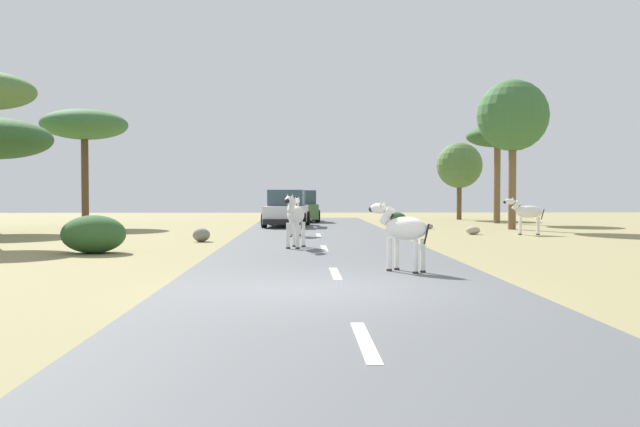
{
  "coord_description": "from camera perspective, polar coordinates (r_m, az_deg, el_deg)",
  "views": [
    {
      "loc": [
        -0.37,
        -11.07,
        1.63
      ],
      "look_at": [
        0.36,
        13.64,
        0.88
      ],
      "focal_mm": 37.61,
      "sensor_mm": 36.0,
      "label": 1
    }
  ],
  "objects": [
    {
      "name": "zebra_1",
      "position": [
        24.65,
        -2.11,
        0.09
      ],
      "size": [
        0.52,
        1.55,
        1.46
      ],
      "rotation": [
        0.0,
        0.0,
        6.16
      ],
      "color": "silver",
      "rests_on": "road"
    },
    {
      "name": "car_1",
      "position": [
        37.42,
        -1.73,
        0.54
      ],
      "size": [
        2.2,
        4.43,
        1.74
      ],
      "rotation": [
        0.0,
        0.0,
        0.05
      ],
      "color": "#476B38",
      "rests_on": "road"
    },
    {
      "name": "bush_1",
      "position": [
        19.2,
        -18.71,
        -1.68
      ],
      "size": [
        1.72,
        1.55,
        1.03
      ],
      "primitive_type": "ellipsoid",
      "color": "#2D5628",
      "rests_on": "ground_plane"
    },
    {
      "name": "tree_5",
      "position": [
        37.76,
        14.86,
        6.22
      ],
      "size": [
        3.36,
        3.36,
        5.31
      ],
      "color": "brown",
      "rests_on": "ground_plane"
    },
    {
      "name": "road",
      "position": [
        11.21,
        1.86,
        -6.49
      ],
      "size": [
        6.0,
        64.0,
        0.05
      ],
      "primitive_type": "cube",
      "color": "#56595B",
      "rests_on": "ground_plane"
    },
    {
      "name": "tree_4",
      "position": [
        42.26,
        11.77,
        4.01
      ],
      "size": [
        2.81,
        2.81,
        4.76
      ],
      "color": "brown",
      "rests_on": "ground_plane"
    },
    {
      "name": "rock_0",
      "position": [
        22.86,
        -10.06,
        -1.81
      ],
      "size": [
        0.58,
        0.59,
        0.45
      ],
      "primitive_type": "ellipsoid",
      "color": "gray",
      "rests_on": "ground_plane"
    },
    {
      "name": "rock_1",
      "position": [
        30.88,
        9.25,
        -1.08
      ],
      "size": [
        0.38,
        0.36,
        0.24
      ],
      "primitive_type": "ellipsoid",
      "color": "gray",
      "rests_on": "ground_plane"
    },
    {
      "name": "zebra_0",
      "position": [
        19.25,
        -2.13,
        -0.19
      ],
      "size": [
        0.68,
        1.63,
        1.56
      ],
      "rotation": [
        0.0,
        0.0,
        2.89
      ],
      "color": "silver",
      "rests_on": "road"
    },
    {
      "name": "lane_markings",
      "position": [
        10.22,
        2.21,
        -7.14
      ],
      "size": [
        0.16,
        56.0,
        0.01
      ],
      "color": "silver",
      "rests_on": "road"
    },
    {
      "name": "car_0",
      "position": [
        31.94,
        -2.85,
        0.33
      ],
      "size": [
        2.28,
        4.46,
        1.74
      ],
      "rotation": [
        0.0,
        0.0,
        3.06
      ],
      "color": "silver",
      "rests_on": "road"
    },
    {
      "name": "tree_1",
      "position": [
        35.6,
        -19.41,
        7.06
      ],
      "size": [
        4.23,
        4.23,
        5.79
      ],
      "color": "#4C3823",
      "rests_on": "ground_plane"
    },
    {
      "name": "rock_3",
      "position": [
        27.15,
        12.89,
        -1.41
      ],
      "size": [
        0.56,
        0.47,
        0.32
      ],
      "primitive_type": "ellipsoid",
      "color": "#A89E8C",
      "rests_on": "ground_plane"
    },
    {
      "name": "tree_3",
      "position": [
        31.52,
        16.08,
        7.94
      ],
      "size": [
        3.18,
        3.18,
        6.71
      ],
      "color": "brown",
      "rests_on": "ground_plane"
    },
    {
      "name": "zebra_2",
      "position": [
        27.4,
        17.18,
        0.09
      ],
      "size": [
        1.55,
        0.62,
        1.48
      ],
      "rotation": [
        0.0,
        0.0,
        1.35
      ],
      "color": "silver",
      "rests_on": "ground_plane"
    },
    {
      "name": "zebra_4",
      "position": [
        13.59,
        7.05,
        -1.33
      ],
      "size": [
        1.2,
        1.22,
        1.43
      ],
      "rotation": [
        0.0,
        0.0,
        0.78
      ],
      "color": "silver",
      "rests_on": "road"
    },
    {
      "name": "ground_plane",
      "position": [
        11.2,
        0.22,
        -6.63
      ],
      "size": [
        90.0,
        90.0,
        0.0
      ],
      "primitive_type": "plane",
      "color": "#8E8456"
    },
    {
      "name": "bush_0",
      "position": [
        34.37,
        6.43,
        -0.43
      ],
      "size": [
        1.12,
        1.01,
        0.67
      ],
      "primitive_type": "ellipsoid",
      "color": "#2D5628",
      "rests_on": "ground_plane"
    }
  ]
}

